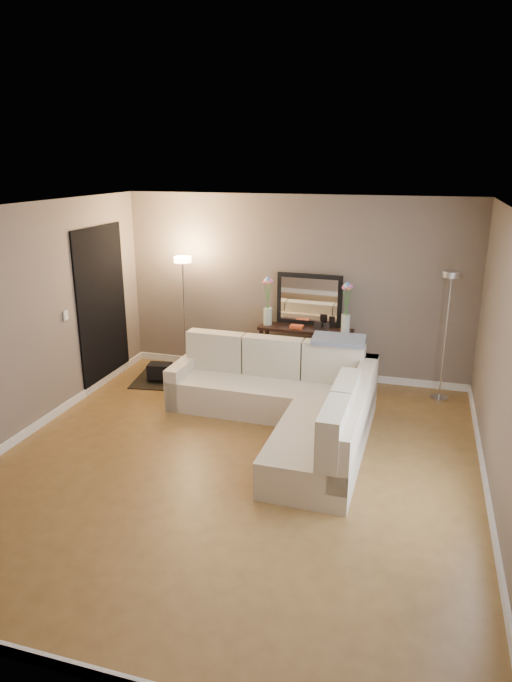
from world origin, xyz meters
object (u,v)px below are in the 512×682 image
(sectional_sofa, at_px, (290,401))
(floor_lamp_unlit, at_px, (448,310))
(floor_lamp_lit, at_px, (184,292))
(console_table, at_px, (299,351))

(sectional_sofa, bearing_deg, floor_lamp_unlit, 38.07)
(sectional_sofa, relative_size, floor_lamp_unlit, 1.48)
(floor_lamp_lit, bearing_deg, floor_lamp_unlit, 0.31)
(console_table, bearing_deg, floor_lamp_unlit, -2.81)
(console_table, xyz_separation_m, floor_lamp_lit, (-1.69, -0.11, 0.77))
(sectional_sofa, relative_size, floor_lamp_lit, 1.47)
(floor_lamp_unlit, bearing_deg, console_table, 177.19)
(sectional_sofa, distance_m, console_table, 1.47)
(sectional_sofa, xyz_separation_m, console_table, (-0.20, 1.45, 0.12))
(console_table, xyz_separation_m, floor_lamp_unlit, (1.93, -0.09, 0.76))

